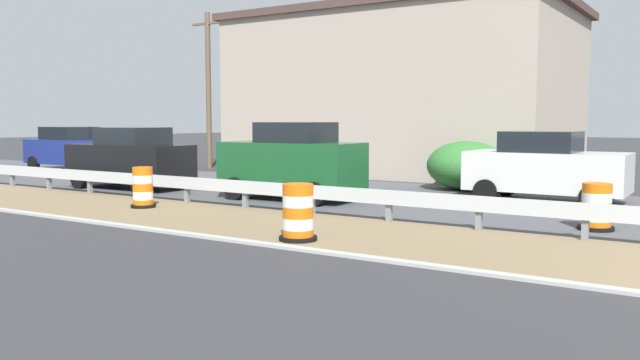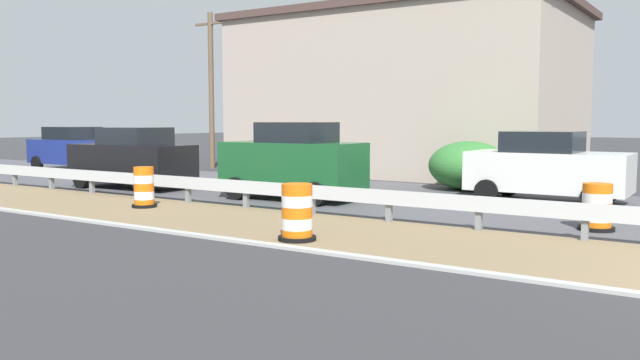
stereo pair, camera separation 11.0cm
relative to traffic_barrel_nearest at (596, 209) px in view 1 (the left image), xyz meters
The scene contains 11 objects.
traffic_barrel_nearest is the anchor object (origin of this frame).
traffic_barrel_close 6.15m from the traffic_barrel_nearest, 133.47° to the left, with size 0.72×0.72×1.06m.
traffic_barrel_mid 10.75m from the traffic_barrel_nearest, 104.25° to the left, with size 0.63×0.63×1.04m.
car_lead_far_lane 14.36m from the traffic_barrel_nearest, 88.54° to the left, with size 2.13×4.27×2.00m.
car_mid_far_lane 22.68m from the traffic_barrel_nearest, 79.91° to the left, with size 2.15×4.78×1.94m.
car_trailing_far_lane 8.22m from the traffic_barrel_nearest, 84.50° to the left, with size 2.04×4.04×2.18m.
car_distant_a 4.53m from the traffic_barrel_nearest, 26.46° to the left, with size 2.15×4.13×1.94m.
roadside_shop_near 15.55m from the traffic_barrel_nearest, 40.31° to the left, with size 8.97×13.96×6.78m.
utility_pole_near 9.25m from the traffic_barrel_nearest, 22.80° to the left, with size 0.24×1.80×7.79m.
utility_pole_mid 20.31m from the traffic_barrel_nearest, 65.35° to the left, with size 0.24×1.80×7.13m.
bush_roadside 7.74m from the traffic_barrel_nearest, 39.66° to the left, with size 2.55×2.55×1.57m, color #337533.
Camera 1 is at (-10.34, 0.89, 2.24)m, focal length 36.31 mm.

